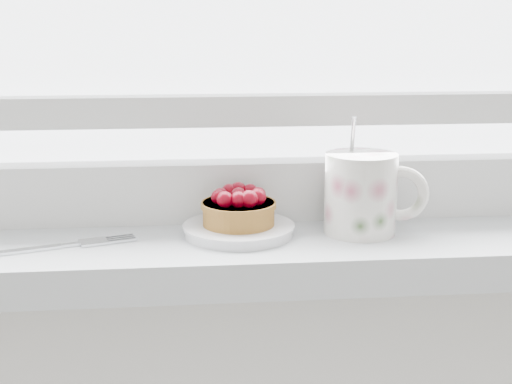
{
  "coord_description": "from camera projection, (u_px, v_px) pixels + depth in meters",
  "views": [
    {
      "loc": [
        -0.07,
        1.14,
        1.17
      ],
      "look_at": [
        0.01,
        1.88,
        0.99
      ],
      "focal_mm": 50.0,
      "sensor_mm": 36.0,
      "label": 1
    }
  ],
  "objects": [
    {
      "name": "raspberry_tart",
      "position": [
        239.0,
        208.0,
        0.78
      ],
      "size": [
        0.08,
        0.08,
        0.04
      ],
      "color": "brown",
      "rests_on": "saucer"
    },
    {
      "name": "floral_mug",
      "position": [
        363.0,
        192.0,
        0.79
      ],
      "size": [
        0.12,
        0.1,
        0.13
      ],
      "color": "silver",
      "rests_on": "windowsill"
    },
    {
      "name": "saucer",
      "position": [
        239.0,
        230.0,
        0.79
      ],
      "size": [
        0.12,
        0.12,
        0.01
      ],
      "primitive_type": "cylinder",
      "color": "silver",
      "rests_on": "windowsill"
    },
    {
      "name": "fork",
      "position": [
        46.0,
        248.0,
        0.74
      ],
      "size": [
        0.18,
        0.07,
        0.0
      ],
      "color": "silver",
      "rests_on": "windowsill"
    }
  ]
}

